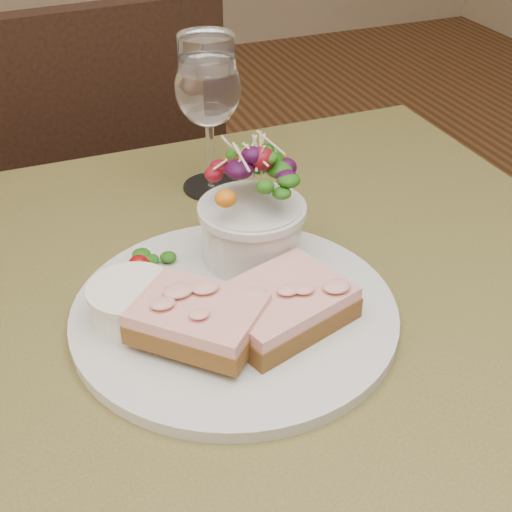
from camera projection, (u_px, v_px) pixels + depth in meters
name	position (u px, v px, depth m)	size (l,w,h in m)	color
cafe_table	(261.00, 396.00, 0.72)	(0.80, 0.80, 0.75)	#4D4221
chair_far	(100.00, 285.00, 1.48)	(0.45, 0.45, 0.90)	black
dinner_plate	(234.00, 313.00, 0.66)	(0.30, 0.30, 0.01)	silver
sandwich_front	(281.00, 306.00, 0.64)	(0.14, 0.12, 0.03)	#542D16
sandwich_back	(198.00, 319.00, 0.61)	(0.13, 0.13, 0.03)	#542D16
ramekin	(132.00, 301.00, 0.64)	(0.07, 0.07, 0.04)	white
salad_bowl	(252.00, 207.00, 0.70)	(0.10, 0.10, 0.13)	silver
garnish	(147.00, 263.00, 0.71)	(0.05, 0.04, 0.02)	#163D0B
wine_glass	(208.00, 92.00, 0.81)	(0.08, 0.08, 0.18)	white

